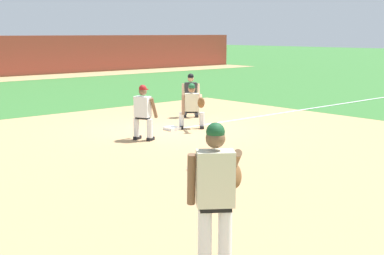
# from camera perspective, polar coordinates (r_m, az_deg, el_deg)

# --- Properties ---
(ground_plane) EXTENTS (160.00, 160.00, 0.00)m
(ground_plane) POSITION_cam_1_polar(r_m,az_deg,el_deg) (15.52, -2.14, -0.26)
(ground_plane) COLOR #336B2D
(infield_dirt_patch) EXTENTS (18.00, 18.00, 0.01)m
(infield_dirt_patch) POSITION_cam_1_polar(r_m,az_deg,el_deg) (10.74, -0.89, -4.93)
(infield_dirt_patch) COLOR tan
(infield_dirt_patch) RESTS_ON ground
(foul_line_stripe) EXTENTS (14.96, 0.10, 0.00)m
(foul_line_stripe) POSITION_cam_1_polar(r_m,az_deg,el_deg) (21.01, 13.87, 2.19)
(foul_line_stripe) COLOR white
(foul_line_stripe) RESTS_ON ground
(first_base_bag) EXTENTS (0.38, 0.38, 0.09)m
(first_base_bag) POSITION_cam_1_polar(r_m,az_deg,el_deg) (15.52, -2.14, -0.10)
(first_base_bag) COLOR white
(first_base_bag) RESTS_ON ground
(baseball) EXTENTS (0.07, 0.07, 0.07)m
(baseball) POSITION_cam_1_polar(r_m,az_deg,el_deg) (11.00, -0.40, -4.39)
(baseball) COLOR white
(baseball) RESTS_ON ground
(pitcher) EXTENTS (0.85, 0.55, 1.86)m
(pitcher) POSITION_cam_1_polar(r_m,az_deg,el_deg) (5.80, 2.60, -7.26)
(pitcher) COLOR black
(pitcher) RESTS_ON ground
(first_baseman) EXTENTS (0.71, 1.09, 1.34)m
(first_baseman) POSITION_cam_1_polar(r_m,az_deg,el_deg) (15.56, 0.04, 2.50)
(first_baseman) COLOR black
(first_baseman) RESTS_ON ground
(baserunner) EXTENTS (0.59, 0.67, 1.46)m
(baserunner) POSITION_cam_1_polar(r_m,az_deg,el_deg) (13.97, -5.24, 1.83)
(baserunner) COLOR black
(baserunner) RESTS_ON ground
(umpire) EXTENTS (0.68, 0.66, 1.46)m
(umpire) POSITION_cam_1_polar(r_m,az_deg,el_deg) (17.76, -0.14, 3.64)
(umpire) COLOR black
(umpire) RESTS_ON ground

